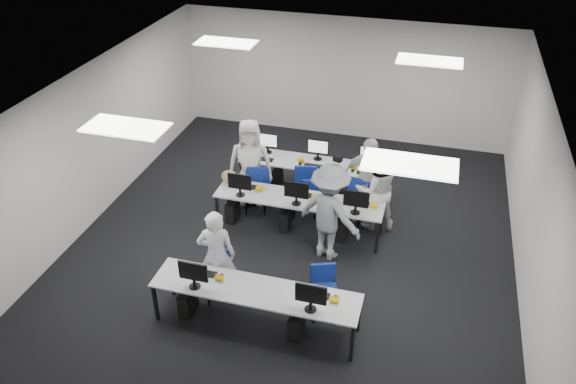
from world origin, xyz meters
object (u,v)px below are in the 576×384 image
(chair_4, at_px, (368,210))
(student_0, at_px, (217,255))
(desk_front, at_px, (255,292))
(chair_0, at_px, (220,283))
(chair_2, at_px, (256,198))
(chair_3, at_px, (305,199))
(student_3, at_px, (367,181))
(desk_mid, at_px, (299,201))
(chair_7, at_px, (362,204))
(chair_6, at_px, (312,199))
(chair_1, at_px, (324,299))
(student_1, at_px, (376,190))
(photographer, at_px, (329,213))
(student_2, at_px, (250,162))
(chair_5, at_px, (260,190))

(chair_4, height_order, student_0, student_0)
(desk_front, height_order, student_0, student_0)
(chair_0, height_order, chair_2, chair_2)
(chair_3, height_order, student_3, student_3)
(desk_mid, xyz_separation_m, chair_3, (-0.04, 0.66, -0.38))
(chair_4, bearing_deg, chair_7, 115.16)
(chair_6, bearing_deg, student_3, -14.23)
(chair_1, height_order, student_1, student_1)
(desk_front, relative_size, desk_mid, 1.00)
(chair_2, xyz_separation_m, photographer, (1.73, -1.08, 0.67))
(chair_1, height_order, student_3, student_3)
(chair_0, distance_m, photographer, 2.24)
(student_0, bearing_deg, chair_1, 168.22)
(student_1, xyz_separation_m, photographer, (-0.67, -1.14, 0.10))
(chair_0, xyz_separation_m, chair_7, (1.88, 2.91, 0.05))
(chair_1, distance_m, student_1, 2.67)
(photographer, bearing_deg, chair_1, 120.75)
(chair_7, height_order, student_1, student_1)
(chair_4, height_order, photographer, photographer)
(chair_0, distance_m, student_0, 0.57)
(student_2, bearing_deg, desk_front, -83.41)
(chair_5, bearing_deg, desk_mid, -47.17)
(chair_6, relative_size, student_2, 0.45)
(student_1, bearing_deg, chair_4, -56.71)
(chair_3, distance_m, chair_5, 1.00)
(chair_3, relative_size, student_1, 0.56)
(chair_2, relative_size, student_2, 0.46)
(chair_6, xyz_separation_m, student_2, (-1.29, 0.01, 0.66))
(student_1, distance_m, student_2, 2.59)
(student_0, xyz_separation_m, student_2, (-0.40, 2.84, 0.09))
(chair_7, relative_size, student_3, 0.54)
(desk_front, relative_size, student_0, 1.93)
(desk_front, bearing_deg, chair_7, 72.00)
(chair_1, distance_m, chair_3, 2.87)
(chair_1, xyz_separation_m, chair_2, (-1.97, 2.52, -0.00))
(desk_mid, height_order, student_0, student_0)
(chair_2, bearing_deg, student_1, -14.29)
(chair_6, bearing_deg, chair_1, -85.08)
(chair_0, bearing_deg, photographer, 27.42)
(chair_1, relative_size, photographer, 0.45)
(chair_1, xyz_separation_m, student_3, (0.22, 2.74, 0.64))
(chair_1, bearing_deg, photographer, 78.41)
(student_1, distance_m, student_3, 0.27)
(chair_5, height_order, student_2, student_2)
(desk_mid, relative_size, chair_0, 3.87)
(chair_0, xyz_separation_m, chair_2, (-0.24, 2.60, 0.01))
(chair_3, relative_size, student_0, 0.57)
(chair_1, xyz_separation_m, chair_5, (-1.98, 2.79, 0.03))
(student_2, bearing_deg, chair_3, -17.42)
(desk_front, relative_size, chair_5, 3.39)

